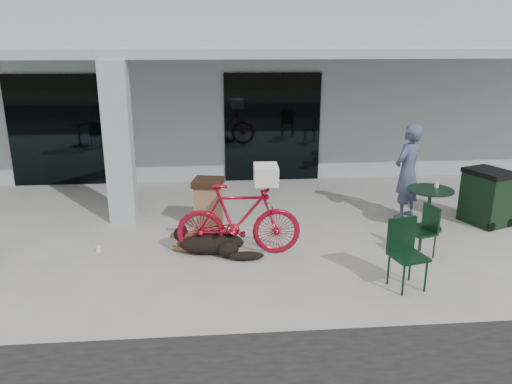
{
  "coord_description": "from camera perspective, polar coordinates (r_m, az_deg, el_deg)",
  "views": [
    {
      "loc": [
        0.32,
        -7.36,
        3.5
      ],
      "look_at": [
        1.02,
        0.7,
        1.0
      ],
      "focal_mm": 35.0,
      "sensor_mm": 36.0,
      "label": 1
    }
  ],
  "objects": [
    {
      "name": "cup_near_dog",
      "position": [
        9.0,
        -17.59,
        -6.22
      ],
      "size": [
        0.09,
        0.09,
        0.1
      ],
      "primitive_type": "cylinder",
      "rotation": [
        0.0,
        0.0,
        0.19
      ],
      "color": "white",
      "rests_on": "ground"
    },
    {
      "name": "ground",
      "position": [
        8.15,
        -6.81,
        -8.37
      ],
      "size": [
        80.0,
        80.0,
        0.0
      ],
      "primitive_type": "plane",
      "color": "#A6A39D",
      "rests_on": "ground"
    },
    {
      "name": "trash_receptacle",
      "position": [
        9.65,
        -5.43,
        -1.21
      ],
      "size": [
        0.65,
        0.65,
        0.94
      ],
      "primitive_type": null,
      "rotation": [
        0.0,
        0.0,
        -0.19
      ],
      "color": "#916A4B",
      "rests_on": "ground"
    },
    {
      "name": "column",
      "position": [
        10.02,
        -15.4,
        5.4
      ],
      "size": [
        0.5,
        0.5,
        3.12
      ],
      "primitive_type": "cube",
      "color": "#9EACB3",
      "rests_on": "ground"
    },
    {
      "name": "cafe_chair_far_b",
      "position": [
        8.71,
        18.37,
        -4.33
      ],
      "size": [
        0.53,
        0.5,
        0.87
      ],
      "primitive_type": null,
      "rotation": [
        0.0,
        0.0,
        -1.27
      ],
      "color": "black",
      "rests_on": "ground"
    },
    {
      "name": "person",
      "position": [
        10.35,
        16.93,
        2.22
      ],
      "size": [
        0.83,
        0.79,
        1.92
      ],
      "primitive_type": "imported",
      "rotation": [
        0.0,
        0.0,
        3.8
      ],
      "color": "#3F4C6A",
      "rests_on": "ground"
    },
    {
      "name": "cafe_chair_far_a",
      "position": [
        7.54,
        17.03,
        -6.96
      ],
      "size": [
        0.57,
        0.6,
        1.02
      ],
      "primitive_type": null,
      "rotation": [
        0.0,
        0.0,
        0.24
      ],
      "color": "black",
      "rests_on": "ground"
    },
    {
      "name": "wheeled_bin",
      "position": [
        10.71,
        24.88,
        -0.51
      ],
      "size": [
        0.92,
        1.02,
        1.08
      ],
      "primitive_type": null,
      "rotation": [
        0.0,
        0.0,
        0.37
      ],
      "color": "black",
      "rests_on": "ground"
    },
    {
      "name": "building",
      "position": [
        15.91,
        -6.24,
        12.59
      ],
      "size": [
        22.0,
        7.0,
        4.5
      ],
      "primitive_type": "cube",
      "color": "#9EACB3",
      "rests_on": "ground"
    },
    {
      "name": "cup_on_table",
      "position": [
        10.02,
        19.95,
        0.79
      ],
      "size": [
        0.08,
        0.08,
        0.11
      ],
      "primitive_type": "cylinder",
      "rotation": [
        0.0,
        0.0,
        -0.02
      ],
      "color": "white",
      "rests_on": "cafe_table_far"
    },
    {
      "name": "laundry_basket",
      "position": [
        8.06,
        1.15,
        2.02
      ],
      "size": [
        0.4,
        0.53,
        0.3
      ],
      "primitive_type": "cube",
      "rotation": [
        0.0,
        0.0,
        1.53
      ],
      "color": "white",
      "rests_on": "bicycle"
    },
    {
      "name": "storefront_glass_left",
      "position": [
        13.01,
        -20.72,
        6.57
      ],
      "size": [
        2.8,
        0.06,
        2.7
      ],
      "primitive_type": "cube",
      "color": "black",
      "rests_on": "ground"
    },
    {
      "name": "dog",
      "position": [
        8.48,
        -5.08,
        -5.72
      ],
      "size": [
        1.32,
        0.88,
        0.42
      ],
      "primitive_type": null,
      "rotation": [
        0.0,
        0.0,
        -0.4
      ],
      "color": "black",
      "rests_on": "ground"
    },
    {
      "name": "cafe_table_far",
      "position": [
        10.0,
        19.12,
        -1.87
      ],
      "size": [
        0.87,
        0.87,
        0.8
      ],
      "primitive_type": null,
      "rotation": [
        0.0,
        0.0,
        -0.02
      ],
      "color": "black",
      "rests_on": "ground"
    },
    {
      "name": "bicycle",
      "position": [
        8.28,
        -2.0,
        -3.18
      ],
      "size": [
        2.08,
        0.66,
        1.24
      ],
      "primitive_type": "imported",
      "rotation": [
        0.0,
        0.0,
        1.53
      ],
      "color": "maroon",
      "rests_on": "ground"
    },
    {
      "name": "overhang",
      "position": [
        10.96,
        -6.88,
        15.56
      ],
      "size": [
        22.0,
        2.8,
        0.18
      ],
      "primitive_type": "cube",
      "color": "#9EACB3",
      "rests_on": "column"
    },
    {
      "name": "storefront_glass_right",
      "position": [
        12.61,
        1.87,
        7.36
      ],
      "size": [
        2.4,
        0.06,
        2.7
      ],
      "primitive_type": "cube",
      "color": "black",
      "rests_on": "ground"
    }
  ]
}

